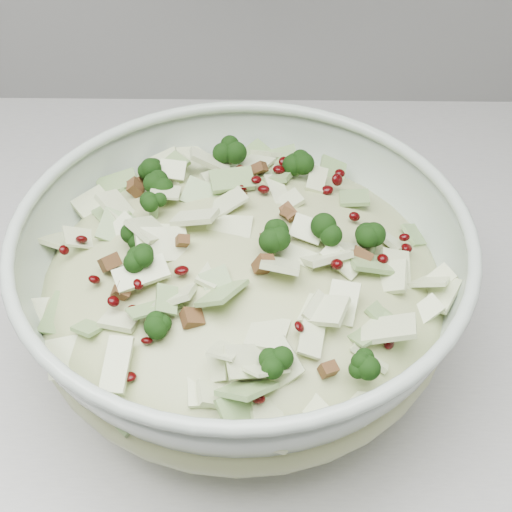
{
  "coord_description": "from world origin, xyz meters",
  "views": [
    {
      "loc": [
        -0.0,
        1.24,
        1.35
      ],
      "look_at": [
        -0.01,
        1.61,
        0.99
      ],
      "focal_mm": 50.0,
      "sensor_mm": 36.0,
      "label": 1
    }
  ],
  "objects": [
    {
      "name": "counter",
      "position": [
        0.0,
        1.7,
        0.45
      ],
      "size": [
        3.6,
        0.6,
        0.9
      ],
      "primitive_type": "cube",
      "color": "beige",
      "rests_on": "floor"
    },
    {
      "name": "salad",
      "position": [
        -0.02,
        1.6,
        0.99
      ],
      "size": [
        0.41,
        0.41,
        0.13
      ],
      "rotation": [
        0.0,
        0.0,
        -0.56
      ],
      "color": "#B5C184",
      "rests_on": "mixing_bowl"
    },
    {
      "name": "mixing_bowl",
      "position": [
        -0.02,
        1.6,
        0.97
      ],
      "size": [
        0.42,
        0.42,
        0.13
      ],
      "rotation": [
        0.0,
        0.0,
        -0.37
      ],
      "color": "#B9CBBA",
      "rests_on": "counter"
    }
  ]
}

